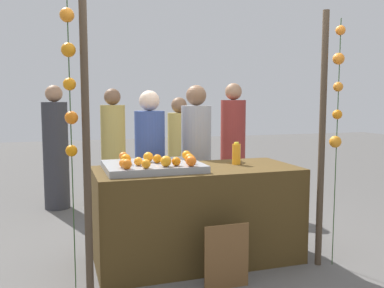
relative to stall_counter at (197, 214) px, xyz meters
The scene contains 28 objects.
ground_plane 0.43m from the stall_counter, ahead, with size 24.00×24.00×0.00m, color #565451.
stall_counter is the anchor object (origin of this frame).
orange_tray 0.61m from the stall_counter, behind, with size 0.83×0.66×0.06m, color gray.
orange_0 0.61m from the stall_counter, 118.38° to the right, with size 0.09×0.09×0.09m, color orange.
orange_1 0.56m from the stall_counter, 132.39° to the right, with size 0.09×0.09×0.09m, color orange.
orange_2 0.78m from the stall_counter, 153.87° to the right, with size 0.08×0.08×0.08m, color orange.
orange_3 0.89m from the stall_counter, 160.48° to the right, with size 0.08×0.08×0.08m, color orange.
orange_4 0.55m from the stall_counter, 117.20° to the left, with size 0.08×0.08×0.08m, color orange.
orange_5 0.88m from the stall_counter, 167.05° to the right, with size 0.07×0.07×0.07m, color orange.
orange_6 0.85m from the stall_counter, 159.10° to the left, with size 0.08×0.08×0.08m, color orange.
orange_7 0.62m from the stall_counter, 141.01° to the right, with size 0.08×0.08×0.08m, color orange.
orange_8 0.77m from the stall_counter, behind, with size 0.07×0.07×0.07m, color orange.
orange_9 0.69m from the stall_counter, 168.99° to the left, with size 0.09×0.09×0.09m, color orange.
orange_10 0.83m from the stall_counter, behind, with size 0.09×0.09×0.09m, color orange.
orange_11 0.67m from the stall_counter, 147.69° to the right, with size 0.09×0.09×0.09m, color orange.
orange_12 0.64m from the stall_counter, behind, with size 0.08×0.08×0.08m, color orange.
juice_bottle 0.68m from the stall_counter, ahead, with size 0.08×0.08×0.21m.
chalkboard_sign 0.65m from the stall_counter, 87.30° to the right, with size 0.37×0.03×0.52m.
vendor_left 0.83m from the stall_counter, 111.14° to the left, with size 0.31×0.31×1.56m.
vendor_right 0.86m from the stall_counter, 72.12° to the left, with size 0.33×0.33×1.62m.
crowd_person_0 2.08m from the stall_counter, 57.42° to the left, with size 0.34×0.34×1.69m.
crowd_person_1 1.75m from the stall_counter, 79.21° to the left, with size 0.30×0.30×1.50m.
crowd_person_2 2.13m from the stall_counter, 103.39° to the left, with size 0.32×0.32×1.62m.
crowd_person_3 2.64m from the stall_counter, 117.77° to the left, with size 0.33×0.33×1.66m.
canopy_post_left 1.28m from the stall_counter, 155.88° to the right, with size 0.06×0.06×2.22m, color #473828.
canopy_post_right 1.28m from the stall_counter, 24.12° to the right, with size 0.06×0.06×2.22m, color #473828.
garland_strand_left 1.68m from the stall_counter, 158.28° to the right, with size 0.11×0.10×2.15m.
garland_strand_right 1.63m from the stall_counter, 23.57° to the right, with size 0.10×0.11×2.15m.
Camera 1 is at (-1.19, -3.52, 1.47)m, focal length 38.95 mm.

